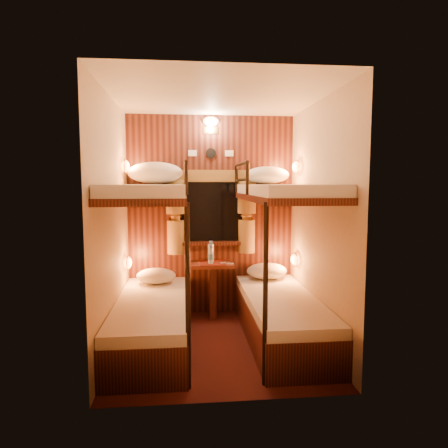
{
  "coord_description": "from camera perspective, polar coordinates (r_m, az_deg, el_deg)",
  "views": [
    {
      "loc": [
        -0.31,
        -3.8,
        1.59
      ],
      "look_at": [
        0.07,
        0.15,
        1.19
      ],
      "focal_mm": 32.0,
      "sensor_mm": 36.0,
      "label": 1
    }
  ],
  "objects": [
    {
      "name": "table",
      "position": [
        4.81,
        -1.69,
        -8.33
      ],
      "size": [
        0.5,
        0.34,
        0.66
      ],
      "color": "#5F2115",
      "rests_on": "floor"
    },
    {
      "name": "bunk_left",
      "position": [
        4.02,
        -10.29,
        -9.14
      ],
      "size": [
        0.72,
        1.9,
        1.82
      ],
      "color": "black",
      "rests_on": "floor"
    },
    {
      "name": "sachet_a",
      "position": [
        4.71,
        0.92,
        -5.66
      ],
      "size": [
        0.09,
        0.08,
        0.01
      ],
      "primitive_type": "cube",
      "rotation": [
        0.0,
        0.0,
        -0.29
      ],
      "color": "silver",
      "rests_on": "table"
    },
    {
      "name": "bottle_left",
      "position": [
        4.69,
        -1.9,
        -4.57
      ],
      "size": [
        0.06,
        0.06,
        0.22
      ],
      "rotation": [
        0.0,
        0.0,
        0.06
      ],
      "color": "#99BFE5",
      "rests_on": "table"
    },
    {
      "name": "wall_left",
      "position": [
        3.89,
        -15.73,
        -0.17
      ],
      "size": [
        0.0,
        2.4,
        2.4
      ],
      "primitive_type": "plane",
      "rotation": [
        1.57,
        0.0,
        1.57
      ],
      "color": "#C6B293",
      "rests_on": "floor"
    },
    {
      "name": "wall_right",
      "position": [
        4.04,
        13.41,
        0.12
      ],
      "size": [
        0.0,
        2.4,
        2.4
      ],
      "primitive_type": "plane",
      "rotation": [
        1.57,
        0.0,
        -1.57
      ],
      "color": "#C6B293",
      "rests_on": "floor"
    },
    {
      "name": "curtains",
      "position": [
        4.8,
        -1.82,
        1.91
      ],
      "size": [
        1.1,
        0.22,
        1.0
      ],
      "color": "olive",
      "rests_on": "back_panel"
    },
    {
      "name": "ceiling",
      "position": [
        3.9,
        -0.89,
        17.79
      ],
      "size": [
        2.1,
        2.1,
        0.0
      ],
      "primitive_type": "plane",
      "rotation": [
        3.14,
        0.0,
        0.0
      ],
      "color": "silver",
      "rests_on": "wall_back"
    },
    {
      "name": "back_fixtures",
      "position": [
        4.86,
        -1.88,
        13.57
      ],
      "size": [
        0.54,
        0.09,
        0.48
      ],
      "color": "black",
      "rests_on": "back_panel"
    },
    {
      "name": "floor",
      "position": [
        4.13,
        -0.84,
        -16.8
      ],
      "size": [
        2.1,
        2.1,
        0.0
      ],
      "primitive_type": "plane",
      "color": "black",
      "rests_on": "ground"
    },
    {
      "name": "wall_back",
      "position": [
        4.88,
        -1.88,
        1.22
      ],
      "size": [
        2.4,
        0.0,
        2.4
      ],
      "primitive_type": "plane",
      "rotation": [
        1.57,
        0.0,
        0.0
      ],
      "color": "#C6B293",
      "rests_on": "floor"
    },
    {
      "name": "reading_lamps",
      "position": [
        4.53,
        -1.59,
        1.38
      ],
      "size": [
        2.0,
        0.2,
        1.25
      ],
      "color": "orange",
      "rests_on": "wall_left"
    },
    {
      "name": "pillow_upper_right",
      "position": [
        4.74,
        6.2,
        6.97
      ],
      "size": [
        0.52,
        0.37,
        0.2
      ],
      "primitive_type": "ellipsoid",
      "color": "silver",
      "rests_on": "bunk_right"
    },
    {
      "name": "window",
      "position": [
        4.84,
        -1.84,
        0.96
      ],
      "size": [
        1.0,
        0.12,
        0.79
      ],
      "color": "black",
      "rests_on": "back_panel"
    },
    {
      "name": "wall_front",
      "position": [
        2.8,
        0.9,
        -2.2
      ],
      "size": [
        2.4,
        0.0,
        2.4
      ],
      "primitive_type": "plane",
      "rotation": [
        -1.57,
        0.0,
        0.0
      ],
      "color": "#C6B293",
      "rests_on": "floor"
    },
    {
      "name": "pillow_upper_left",
      "position": [
        4.64,
        -9.82,
        7.23
      ],
      "size": [
        0.62,
        0.45,
        0.25
      ],
      "primitive_type": "ellipsoid",
      "color": "silver",
      "rests_on": "bunk_left"
    },
    {
      "name": "pillow_lower_right",
      "position": [
        4.82,
        6.14,
        -6.68
      ],
      "size": [
        0.48,
        0.34,
        0.19
      ],
      "primitive_type": "ellipsoid",
      "color": "silver",
      "rests_on": "bunk_right"
    },
    {
      "name": "bunk_right",
      "position": [
        4.12,
        8.19,
        -8.74
      ],
      "size": [
        0.72,
        1.9,
        1.82
      ],
      "color": "black",
      "rests_on": "floor"
    },
    {
      "name": "sachet_b",
      "position": [
        4.75,
        -0.11,
        -5.58
      ],
      "size": [
        0.08,
        0.07,
        0.01
      ],
      "primitive_type": "cube",
      "rotation": [
        0.0,
        0.0,
        0.24
      ],
      "color": "silver",
      "rests_on": "table"
    },
    {
      "name": "pillow_lower_left",
      "position": [
        4.64,
        -9.67,
        -7.31
      ],
      "size": [
        0.44,
        0.32,
        0.17
      ],
      "primitive_type": "ellipsoid",
      "color": "silver",
      "rests_on": "bunk_left"
    },
    {
      "name": "bottle_right",
      "position": [
        4.77,
        -1.88,
        -4.18
      ],
      "size": [
        0.08,
        0.08,
        0.26
      ],
      "rotation": [
        0.0,
        0.0,
        0.22
      ],
      "color": "#99BFE5",
      "rests_on": "table"
    },
    {
      "name": "back_panel",
      "position": [
        4.87,
        -1.87,
        1.21
      ],
      "size": [
        2.0,
        0.03,
        2.4
      ],
      "primitive_type": "cube",
      "color": "black",
      "rests_on": "floor"
    }
  ]
}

